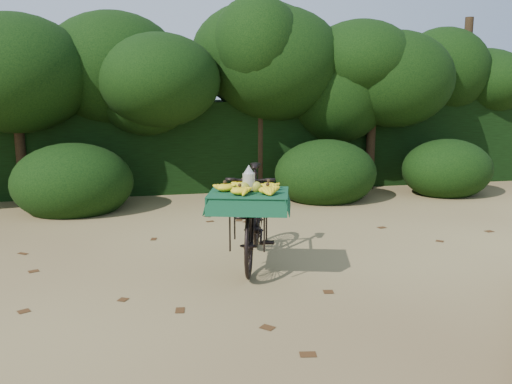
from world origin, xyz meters
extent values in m
plane|color=tan|center=(0.00, 0.00, 0.00)|extent=(80.00, 80.00, 0.00)
imported|color=black|center=(-0.57, 1.03, 0.59)|extent=(1.08, 2.03, 1.17)
cube|color=black|center=(-0.74, 0.46, 0.96)|extent=(0.55, 0.61, 0.03)
cube|color=#134A29|center=(-0.74, 0.46, 0.98)|extent=(1.01, 0.91, 0.01)
ellipsoid|color=#989824|center=(-0.66, 0.44, 1.04)|extent=(0.11, 0.09, 0.12)
ellipsoid|color=#989824|center=(-0.76, 0.53, 1.04)|extent=(0.11, 0.09, 0.12)
ellipsoid|color=#989824|center=(-0.79, 0.41, 1.04)|extent=(0.11, 0.09, 0.12)
cylinder|color=#EAE5C6|center=(-0.73, 0.47, 1.10)|extent=(0.14, 0.14, 0.18)
cube|color=black|center=(0.00, 6.30, 0.90)|extent=(26.00, 1.80, 1.80)
camera|label=1|loc=(-1.86, -5.15, 2.11)|focal=38.00mm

